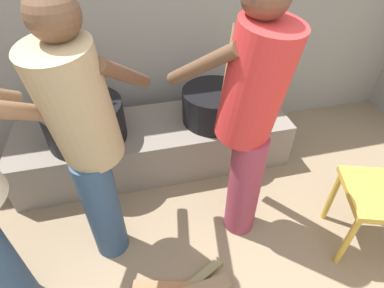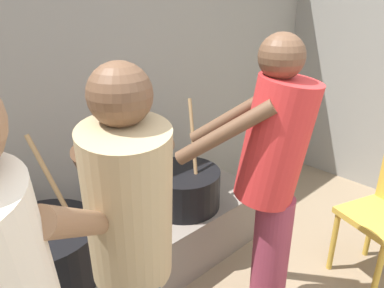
{
  "view_description": "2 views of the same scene",
  "coord_description": "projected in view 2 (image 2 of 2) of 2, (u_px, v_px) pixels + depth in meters",
  "views": [
    {
      "loc": [
        -0.15,
        -0.1,
        1.79
      ],
      "look_at": [
        0.1,
        0.94,
        0.9
      ],
      "focal_mm": 28.5,
      "sensor_mm": 36.0,
      "label": 1
    },
    {
      "loc": [
        -0.96,
        0.2,
        1.73
      ],
      "look_at": [
        0.11,
        1.32,
        1.08
      ],
      "focal_mm": 33.8,
      "sensor_mm": 36.0,
      "label": 2
    }
  ],
  "objects": [
    {
      "name": "block_enclosure_rear",
      "position": [
        70.0,
        109.0,
        2.3
      ],
      "size": [
        5.22,
        0.2,
        2.1
      ],
      "primitive_type": "cube",
      "color": "gray",
      "rests_on": "ground_plane"
    },
    {
      "name": "hearth_ledge",
      "position": [
        125.0,
        257.0,
        2.28
      ],
      "size": [
        2.13,
        0.6,
        0.39
      ],
      "primitive_type": "cube",
      "color": "slate",
      "rests_on": "ground_plane"
    },
    {
      "name": "cooking_pot_main",
      "position": [
        45.0,
        251.0,
        1.82
      ],
      "size": [
        0.56,
        0.56,
        0.74
      ],
      "color": "black",
      "rests_on": "hearth_ledge"
    },
    {
      "name": "cooking_pot_secondary",
      "position": [
        184.0,
        188.0,
        2.44
      ],
      "size": [
        0.49,
        0.49,
        0.71
      ],
      "color": "black",
      "rests_on": "hearth_ledge"
    },
    {
      "name": "cook_in_red_shirt",
      "position": [
        272.0,
        173.0,
        1.8
      ],
      "size": [
        0.62,
        0.73,
        1.58
      ],
      "color": "#8C3347",
      "rests_on": "ground_plane"
    },
    {
      "name": "cook_in_tan_shirt",
      "position": [
        132.0,
        246.0,
        1.31
      ],
      "size": [
        0.59,
        0.72,
        1.55
      ],
      "color": "navy",
      "rests_on": "ground_plane"
    }
  ]
}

